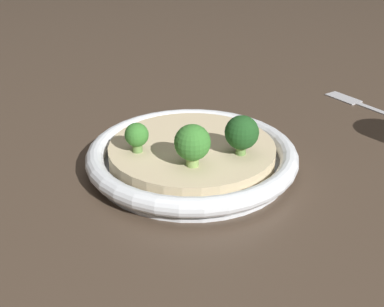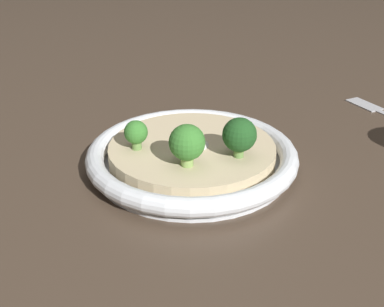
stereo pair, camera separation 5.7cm
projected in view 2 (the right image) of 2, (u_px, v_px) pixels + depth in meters
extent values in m
plane|color=#47382B|center=(192.00, 168.00, 0.58)|extent=(6.00, 6.00, 0.00)
cylinder|color=silver|center=(192.00, 165.00, 0.58)|extent=(0.23, 0.23, 0.01)
torus|color=silver|center=(192.00, 154.00, 0.57)|extent=(0.25, 0.25, 0.02)
cylinder|color=#CCB78E|center=(192.00, 153.00, 0.57)|extent=(0.20, 0.20, 0.02)
cone|color=white|center=(190.00, 139.00, 0.56)|extent=(0.04, 0.04, 0.02)
cylinder|color=#84A856|center=(187.00, 157.00, 0.52)|extent=(0.02, 0.02, 0.02)
sphere|color=#387A2D|center=(187.00, 142.00, 0.51)|extent=(0.04, 0.04, 0.04)
cylinder|color=#668E47|center=(137.00, 143.00, 0.55)|extent=(0.02, 0.02, 0.02)
sphere|color=#387A2D|center=(136.00, 132.00, 0.55)|extent=(0.03, 0.03, 0.03)
cylinder|color=#668E47|center=(239.00, 149.00, 0.54)|extent=(0.02, 0.02, 0.02)
sphere|color=#1E4C1E|center=(240.00, 135.00, 0.53)|extent=(0.04, 0.04, 0.04)
cube|color=#B7B7BC|center=(364.00, 104.00, 0.76)|extent=(0.06, 0.03, 0.00)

